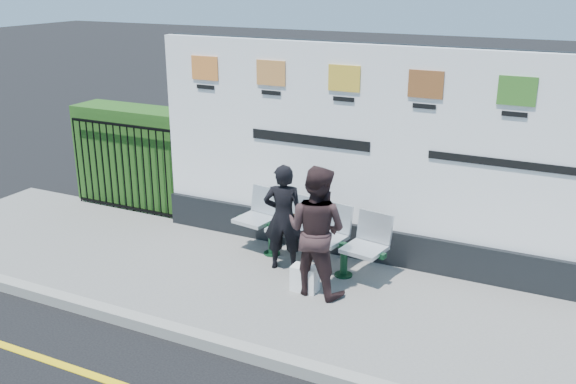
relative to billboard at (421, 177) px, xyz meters
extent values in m
cube|color=slate|center=(-0.50, -1.35, -1.36)|extent=(14.00, 3.00, 0.12)
cube|color=gray|center=(-0.50, -2.85, -1.35)|extent=(14.00, 0.18, 0.14)
cube|color=black|center=(0.00, 0.00, -1.05)|extent=(8.00, 0.30, 0.50)
cube|color=white|center=(0.00, 0.00, 0.45)|extent=(8.00, 0.14, 2.50)
cube|color=#234F17|center=(-5.08, 0.45, -0.45)|extent=(2.35, 0.70, 1.70)
imported|color=black|center=(-1.62, -0.85, -0.55)|extent=(0.63, 0.51, 1.49)
imported|color=#312021|center=(-0.94, -1.30, -0.46)|extent=(0.88, 0.72, 1.68)
cube|color=black|center=(-1.68, -0.58, -0.71)|extent=(0.26, 0.14, 0.20)
cube|color=white|center=(-1.07, -1.35, -1.13)|extent=(0.34, 0.20, 0.34)
camera|label=1|loc=(1.99, -8.09, 2.58)|focal=40.00mm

